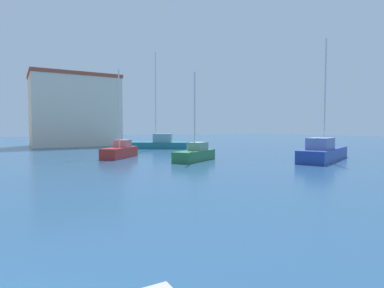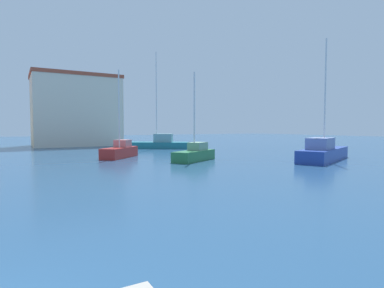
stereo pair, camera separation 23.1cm
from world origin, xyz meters
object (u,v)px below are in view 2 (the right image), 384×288
object	(u,v)px
sailboat_green_outer_mooring	(195,154)
sailboat_red_distant_east	(120,151)
sailboat_teal_behind_lamppost	(158,143)
sailboat_blue_distant_north	(323,152)

from	to	relation	value
sailboat_green_outer_mooring	sailboat_red_distant_east	xyz separation A→B (m)	(-4.52, 5.54, 0.04)
sailboat_teal_behind_lamppost	sailboat_red_distant_east	bearing A→B (deg)	-129.54
sailboat_teal_behind_lamppost	sailboat_blue_distant_north	size ratio (longest dim) A/B	1.24
sailboat_green_outer_mooring	sailboat_blue_distant_north	distance (m)	10.49
sailboat_red_distant_east	sailboat_blue_distant_north	size ratio (longest dim) A/B	0.79
sailboat_teal_behind_lamppost	sailboat_blue_distant_north	bearing A→B (deg)	-73.61
sailboat_green_outer_mooring	sailboat_teal_behind_lamppost	world-z (taller)	sailboat_teal_behind_lamppost
sailboat_teal_behind_lamppost	sailboat_blue_distant_north	xyz separation A→B (m)	(5.90, -20.06, 0.07)
sailboat_red_distant_east	sailboat_teal_behind_lamppost	xyz separation A→B (m)	(7.77, 9.41, 0.01)
sailboat_red_distant_east	sailboat_teal_behind_lamppost	distance (m)	12.21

